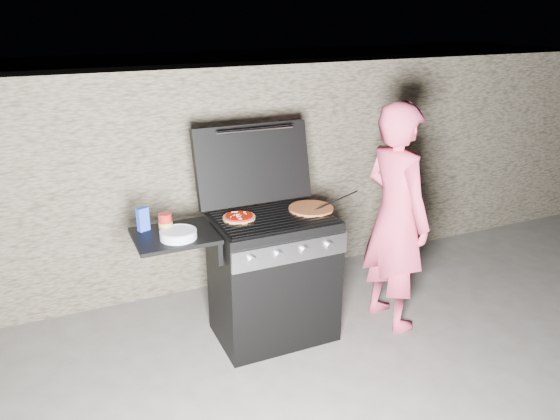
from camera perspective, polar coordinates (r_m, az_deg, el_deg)
name	(u,v)px	position (r m, az deg, el deg)	size (l,w,h in m)	color
ground	(274,333)	(4.07, -0.66, -12.72)	(50.00, 50.00, 0.00)	#544E49
stone_wall	(223,176)	(4.58, -5.94, 3.57)	(8.00, 0.35, 1.80)	#786E5C
gas_grill	(240,284)	(3.76, -4.22, -7.74)	(1.34, 0.79, 0.91)	black
pizza_topped	(239,217)	(3.62, -4.30, -0.72)	(0.22, 0.22, 0.02)	tan
pizza_plain	(311,208)	(3.77, 3.26, 0.17)	(0.31, 0.31, 0.02)	#C97638
sauce_jar	(166,223)	(3.46, -11.87, -1.37)	(0.08, 0.08, 0.13)	maroon
blue_carton	(143,219)	(3.52, -14.13, -0.94)	(0.07, 0.04, 0.15)	#1D3BB4
plate_stack	(178,234)	(3.38, -10.58, -2.52)	(0.22, 0.22, 0.05)	silver
person	(396,218)	(3.94, 12.00, -0.78)	(0.60, 0.40, 1.65)	#E54668
tongs	(336,201)	(3.84, 5.91, 0.93)	(0.01, 0.01, 0.39)	black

